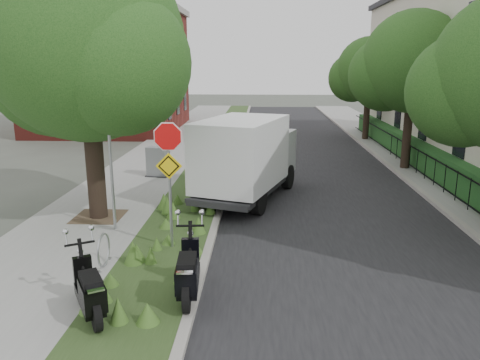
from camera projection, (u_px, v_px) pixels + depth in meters
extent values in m
plane|color=#4C5147|center=(227.00, 262.00, 10.97)|extent=(120.00, 120.00, 0.00)
cube|color=gray|center=(148.00, 166.00, 20.84)|extent=(3.50, 60.00, 0.12)
cube|color=#2D441D|center=(210.00, 167.00, 20.71)|extent=(2.00, 60.00, 0.12)
cube|color=#9E9991|center=(232.00, 167.00, 20.67)|extent=(0.20, 60.00, 0.13)
cube|color=black|center=(312.00, 169.00, 20.52)|extent=(7.00, 60.00, 0.01)
cube|color=#9E9991|center=(392.00, 169.00, 20.35)|extent=(0.20, 60.00, 0.13)
cube|color=gray|center=(432.00, 169.00, 20.28)|extent=(3.20, 60.00, 0.12)
cylinder|color=black|center=(93.00, 142.00, 13.29)|extent=(0.52, 0.52, 4.48)
sphere|color=#184316|center=(86.00, 42.00, 12.63)|extent=(5.40, 5.40, 5.40)
sphere|color=#184316|center=(57.00, 68.00, 13.63)|extent=(4.05, 4.05, 4.05)
sphere|color=#184316|center=(119.00, 63.00, 12.06)|extent=(3.78, 3.78, 3.78)
cube|color=#473828|center=(99.00, 216.00, 13.83)|extent=(1.40, 1.40, 0.01)
cylinder|color=#A5A8AD|center=(110.00, 157.00, 12.34)|extent=(0.08, 0.08, 4.00)
torus|color=#A5A8AD|center=(104.00, 250.00, 10.39)|extent=(0.05, 0.77, 0.77)
cube|color=#A5A8AD|center=(99.00, 272.00, 10.13)|extent=(0.06, 0.06, 0.04)
cube|color=#A5A8AD|center=(110.00, 258.00, 10.83)|extent=(0.06, 0.06, 0.04)
cylinder|color=#A5A8AD|center=(170.00, 188.00, 11.22)|extent=(0.07, 0.07, 3.00)
cylinder|color=red|center=(168.00, 137.00, 10.89)|extent=(0.86, 0.03, 0.86)
cylinder|color=white|center=(168.00, 137.00, 10.90)|extent=(0.94, 0.02, 0.94)
cube|color=yellow|center=(169.00, 166.00, 11.06)|extent=(0.64, 0.03, 0.64)
cube|color=black|center=(411.00, 146.00, 20.07)|extent=(0.04, 24.00, 0.04)
cube|color=black|center=(409.00, 164.00, 20.27)|extent=(0.04, 24.00, 0.04)
cylinder|color=black|center=(410.00, 156.00, 20.18)|extent=(0.03, 0.03, 1.00)
cube|color=#1F4819|center=(426.00, 155.00, 20.14)|extent=(1.00, 24.00, 1.10)
cube|color=#2D2D33|center=(436.00, 69.00, 19.25)|extent=(0.25, 26.00, 0.60)
cube|color=maroon|center=(111.00, 71.00, 31.74)|extent=(9.00, 10.00, 8.00)
cube|color=#9E9991|center=(107.00, 7.00, 30.75)|extent=(9.40, 10.40, 0.40)
sphere|color=#184316|center=(464.00, 90.00, 12.28)|extent=(3.00, 3.00, 3.00)
cylinder|color=black|center=(408.00, 121.00, 19.82)|extent=(0.36, 0.36, 4.03)
sphere|color=#184316|center=(413.00, 62.00, 19.23)|extent=(4.20, 4.20, 4.20)
sphere|color=#184316|center=(385.00, 74.00, 20.01)|extent=(3.15, 3.15, 3.15)
sphere|color=#184316|center=(438.00, 73.00, 18.78)|extent=(2.94, 2.94, 2.94)
cylinder|color=black|center=(367.00, 108.00, 27.62)|extent=(0.36, 0.36, 3.64)
sphere|color=#184316|center=(370.00, 70.00, 27.09)|extent=(3.80, 3.80, 3.80)
sphere|color=#184316|center=(352.00, 78.00, 27.79)|extent=(2.85, 2.85, 2.85)
sphere|color=#184316|center=(384.00, 77.00, 26.68)|extent=(2.66, 2.66, 2.66)
cylinder|color=black|center=(83.00, 284.00, 9.01)|extent=(0.38, 0.54, 0.55)
cylinder|color=black|center=(96.00, 316.00, 7.89)|extent=(0.38, 0.54, 0.55)
cube|color=black|center=(90.00, 299.00, 8.40)|extent=(0.92, 1.22, 0.19)
cube|color=black|center=(92.00, 295.00, 8.03)|extent=(0.67, 0.78, 0.42)
cube|color=black|center=(91.00, 279.00, 8.00)|extent=(0.59, 0.70, 0.13)
cylinder|color=black|center=(191.00, 265.00, 9.81)|extent=(0.18, 0.58, 0.58)
cylinder|color=black|center=(186.00, 297.00, 8.48)|extent=(0.18, 0.58, 0.58)
cube|color=black|center=(189.00, 280.00, 9.09)|extent=(0.48, 1.30, 0.20)
cube|color=black|center=(187.00, 277.00, 8.65)|extent=(0.46, 0.75, 0.44)
cube|color=black|center=(187.00, 261.00, 8.63)|extent=(0.38, 0.69, 0.13)
cube|color=#262628|center=(247.00, 185.00, 15.91)|extent=(3.49, 5.55, 0.18)
cube|color=#B7BABC|center=(265.00, 151.00, 17.53)|extent=(2.34, 1.93, 1.57)
cube|color=white|center=(241.00, 152.00, 15.13)|extent=(3.22, 4.22, 2.16)
cube|color=#262628|center=(158.00, 175.00, 18.83)|extent=(0.98, 0.74, 0.04)
cube|color=slate|center=(157.00, 162.00, 18.69)|extent=(0.86, 0.63, 1.18)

